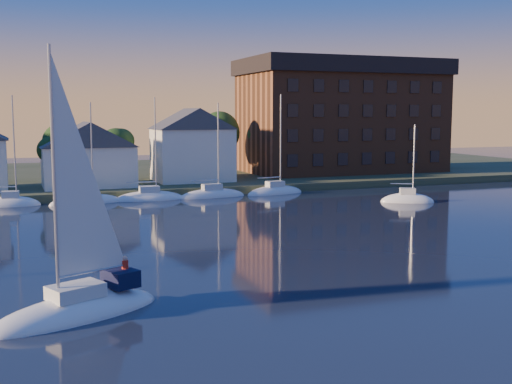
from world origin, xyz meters
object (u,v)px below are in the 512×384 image
condo_block (341,115)px  hero_sailboat (79,304)px  clubhouse_centre (88,153)px  drifting_sailboat_right (407,202)px  clubhouse_east (192,144)px

condo_block → hero_sailboat: bearing=-128.6°
clubhouse_centre → drifting_sailboat_right: size_ratio=1.16×
clubhouse_centre → clubhouse_east: clubhouse_east is taller
hero_sailboat → drifting_sailboat_right: (39.25, 29.20, -0.50)m
clubhouse_east → hero_sailboat: (-20.11, -51.90, -5.40)m
hero_sailboat → clubhouse_east: bearing=-134.9°
hero_sailboat → condo_block: bearing=-152.2°
hero_sailboat → drifting_sailboat_right: bearing=-167.0°
clubhouse_east → condo_block: size_ratio=0.34×
condo_block → hero_sailboat: condo_block is taller
clubhouse_east → clubhouse_centre: bearing=-171.9°
clubhouse_centre → condo_block: bearing=11.2°
clubhouse_centre → hero_sailboat: (-6.11, -49.90, -4.53)m
clubhouse_centre → hero_sailboat: bearing=-97.0°
condo_block → clubhouse_east: bearing=-167.1°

